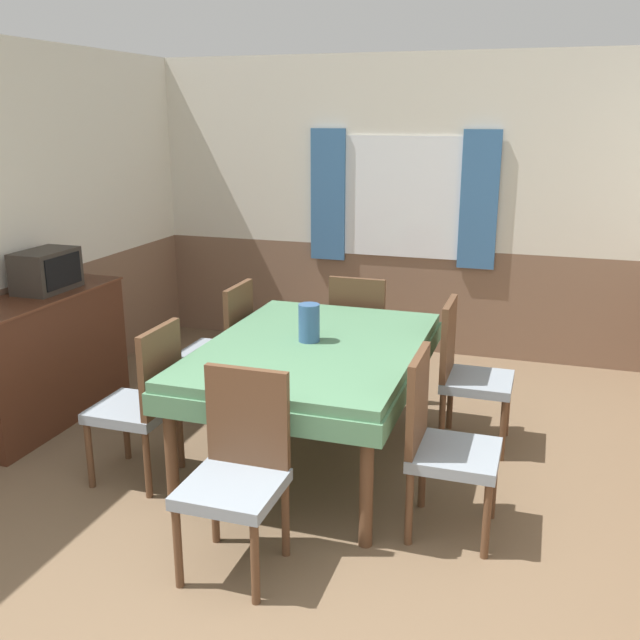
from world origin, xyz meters
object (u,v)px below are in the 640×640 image
Objects in this scene: chair_left_near at (143,399)px; sideboard at (43,358)px; chair_right_near at (441,440)px; chair_left_far at (224,344)px; tv at (46,271)px; dining_table at (314,359)px; chair_head_near at (238,467)px; chair_head_window at (361,332)px; vase at (309,323)px; chair_right_far at (466,370)px.

chair_left_near reaches higher than sideboard.
chair_right_near is 1.72m from chair_left_near.
chair_left_far is 1.33m from tv.
sideboard reaches higher than dining_table.
dining_table is 1.88× the size of chair_head_near.
sideboard is at bearing -100.61° from chair_right_near.
chair_left_near is at bearing -117.35° from chair_head_window.
sideboard is 6.02× the size of vase.
chair_head_near is at bearing -27.35° from chair_right_far.
sideboard is (-1.99, -0.01, -0.20)m from dining_table.
chair_left_near is at bearing -25.35° from sideboard.
chair_head_near is 2.28m from sideboard.
chair_head_near is (-0.00, -1.13, -0.16)m from dining_table.
dining_table is at bearing 0.16° from sideboard.
chair_left_far is 1.00× the size of chair_left_near.
chair_left_near is at bearing -30.94° from tv.
vase is at bearing -122.52° from chair_right_near.
vase reaches higher than chair_right_near.
chair_right_far is at bearing -90.00° from chair_left_far.
chair_right_far is at bearing 32.06° from dining_table.
chair_right_far is (0.86, 0.54, -0.16)m from dining_table.
vase reaches higher than chair_right_far.
chair_left_far reaches higher than dining_table.
chair_right_far is 1.00× the size of chair_left_near.
chair_right_near is at bearing -10.61° from sideboard.
tv is (-2.00, 1.27, 0.55)m from chair_head_near.
chair_right_near is at bearing -62.65° from chair_head_window.
tv reaches higher than chair_head_near.
vase reaches higher than chair_left_near.
chair_left_near is at bearing -57.94° from chair_right_far.
chair_right_near is 1.04m from chair_head_near.
tv reaches higher than vase.
vase reaches higher than sideboard.
tv is (-2.00, 0.15, 0.39)m from dining_table.
chair_left_near is (-0.86, -1.67, 0.00)m from chair_head_window.
chair_right_far is 1.10m from vase.
chair_head_near is 2.44m from tv.
chair_head_near is at bearing -124.23° from chair_left_near.
dining_table is 1.14m from chair_head_window.
chair_left_near is 2.13× the size of tv.
tv is at bearing 176.80° from vase.
chair_head_near is (-0.00, -2.25, 0.00)m from chair_head_window.
chair_right_near is (0.86, -1.67, 0.00)m from chair_head_window.
chair_head_window and chair_left_near have the same top height.
chair_right_far is at bearing -57.94° from chair_left_near.
chair_head_near is 0.69× the size of sideboard.
chair_right_far is 2.94m from tv.
chair_left_far is at bearing 147.94° from dining_table.
chair_head_window is at bearing 29.63° from sideboard.
chair_right_near is at bearing -13.44° from tv.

